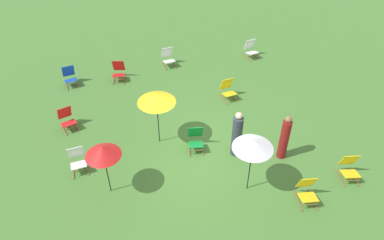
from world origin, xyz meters
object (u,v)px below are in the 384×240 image
deckchair_2 (196,139)px  deckchair_7 (67,119)px  deckchair_1 (228,90)px  deckchair_6 (119,71)px  person_1 (284,138)px  deckchair_0 (307,191)px  umbrella_1 (103,151)px  deckchair_4 (349,168)px  deckchair_5 (77,159)px  deckchair_8 (70,76)px  deckchair_9 (251,49)px  person_0 (237,135)px  deckchair_3 (168,58)px  umbrella_0 (253,144)px  umbrella_2 (156,98)px

deckchair_2 → deckchair_7: 4.65m
deckchair_1 → deckchair_6: 4.67m
deckchair_1 → person_1: 3.62m
deckchair_1 → deckchair_6: bearing=140.5°
deckchair_0 → umbrella_1: (-5.33, 1.96, 1.25)m
deckchair_4 → deckchair_5: size_ratio=1.02×
deckchair_2 → deckchair_8: bearing=139.5°
deckchair_2 → deckchair_6: bearing=123.2°
deckchair_9 → person_0: size_ratio=0.49×
deckchair_6 → umbrella_1: size_ratio=0.48×
deckchair_3 → deckchair_7: 5.44m
deckchair_3 → deckchair_9: size_ratio=1.00×
umbrella_0 → umbrella_2: 3.44m
deckchair_5 → umbrella_0: umbrella_0 is taller
deckchair_0 → umbrella_0: size_ratio=0.44×
deckchair_5 → deckchair_0: bearing=-30.4°
deckchair_2 → deckchair_8: size_ratio=1.02×
deckchair_1 → umbrella_1: (-5.01, -3.40, 1.25)m
deckchair_4 → person_0: 3.51m
deckchair_4 → umbrella_1: (-7.02, 1.54, 1.25)m
deckchair_0 → deckchair_7: bearing=151.6°
deckchair_8 → umbrella_0: size_ratio=0.44×
deckchair_3 → deckchair_8: same height
umbrella_1 → umbrella_2: 2.53m
deckchair_4 → deckchair_0: bearing=-152.2°
deckchair_3 → deckchair_6: 2.31m
deckchair_4 → deckchair_5: (-7.85, 2.76, 0.00)m
deckchair_9 → deckchair_4: bearing=-98.0°
deckchair_0 → deckchair_5: same height
deckchair_4 → deckchair_7: bearing=162.6°
umbrella_0 → person_0: size_ratio=1.14×
deckchair_2 → umbrella_2: size_ratio=0.43×
deckchair_8 → deckchair_0: bearing=-60.6°
deckchair_6 → umbrella_2: bearing=-65.0°
deckchair_1 → deckchair_5: bearing=-165.3°
umbrella_1 → deckchair_7: bearing=107.5°
deckchair_7 → umbrella_1: (1.07, -3.37, 1.25)m
deckchair_1 → umbrella_0: size_ratio=0.44×
deckchair_9 → umbrella_1: bearing=-146.3°
deckchair_5 → umbrella_0: (4.73, -2.30, 1.41)m
deckchair_8 → person_1: (6.34, -6.34, 0.41)m
deckchair_8 → deckchair_2: bearing=-61.3°
deckchair_0 → umbrella_2: (-3.46, 3.65, 1.44)m
deckchair_6 → person_1: (4.37, -6.16, 0.41)m
deckchair_0 → deckchair_9: 8.29m
deckchair_3 → deckchair_0: bearing=-81.2°
deckchair_0 → deckchair_9: same height
deckchair_3 → umbrella_1: umbrella_1 is taller
deckchair_0 → umbrella_2: 5.23m
deckchair_4 → person_1: size_ratio=0.52×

